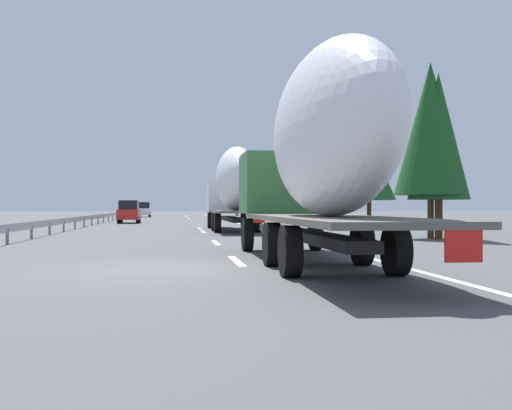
# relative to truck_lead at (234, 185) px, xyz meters

# --- Properties ---
(ground_plane) EXTENTS (260.00, 260.00, 0.00)m
(ground_plane) POSITION_rel_truck_lead_xyz_m (17.94, 3.60, -2.65)
(ground_plane) COLOR #4C4C4F
(lane_stripe_0) EXTENTS (3.20, 0.20, 0.01)m
(lane_stripe_0) POSITION_rel_truck_lead_xyz_m (-20.06, 1.80, -2.65)
(lane_stripe_0) COLOR white
(lane_stripe_0) RESTS_ON ground_plane
(lane_stripe_1) EXTENTS (3.20, 0.20, 0.01)m
(lane_stripe_1) POSITION_rel_truck_lead_xyz_m (-11.72, 1.80, -2.65)
(lane_stripe_1) COLOR white
(lane_stripe_1) RESTS_ON ground_plane
(lane_stripe_2) EXTENTS (3.20, 0.20, 0.01)m
(lane_stripe_2) POSITION_rel_truck_lead_xyz_m (-0.78, 1.80, -2.65)
(lane_stripe_2) COLOR white
(lane_stripe_2) RESTS_ON ground_plane
(lane_stripe_3) EXTENTS (3.20, 0.20, 0.01)m
(lane_stripe_3) POSITION_rel_truck_lead_xyz_m (4.52, 1.80, -2.65)
(lane_stripe_3) COLOR white
(lane_stripe_3) RESTS_ON ground_plane
(lane_stripe_4) EXTENTS (3.20, 0.20, 0.01)m
(lane_stripe_4) POSITION_rel_truck_lead_xyz_m (21.55, 1.80, -2.65)
(lane_stripe_4) COLOR white
(lane_stripe_4) RESTS_ON ground_plane
(lane_stripe_5) EXTENTS (3.20, 0.20, 0.01)m
(lane_stripe_5) POSITION_rel_truck_lead_xyz_m (22.44, 1.80, -2.65)
(lane_stripe_5) COLOR white
(lane_stripe_5) RESTS_ON ground_plane
(lane_stripe_6) EXTENTS (3.20, 0.20, 0.01)m
(lane_stripe_6) POSITION_rel_truck_lead_xyz_m (36.61, 1.80, -2.65)
(lane_stripe_6) COLOR white
(lane_stripe_6) RESTS_ON ground_plane
(lane_stripe_7) EXTENTS (3.20, 0.20, 0.01)m
(lane_stripe_7) POSITION_rel_truck_lead_xyz_m (52.60, 1.80, -2.65)
(lane_stripe_7) COLOR white
(lane_stripe_7) RESTS_ON ground_plane
(lane_stripe_8) EXTENTS (3.20, 0.20, 0.01)m
(lane_stripe_8) POSITION_rel_truck_lead_xyz_m (66.45, 1.80, -2.65)
(lane_stripe_8) COLOR white
(lane_stripe_8) RESTS_ON ground_plane
(edge_line_right) EXTENTS (110.00, 0.20, 0.01)m
(edge_line_right) POSITION_rel_truck_lead_xyz_m (22.94, -1.90, -2.65)
(edge_line_right) COLOR white
(edge_line_right) RESTS_ON ground_plane
(truck_lead) EXTENTS (13.52, 2.55, 4.72)m
(truck_lead) POSITION_rel_truck_lead_xyz_m (0.00, 0.00, 0.00)
(truck_lead) COLOR silver
(truck_lead) RESTS_ON ground_plane
(truck_trailing) EXTENTS (14.25, 2.55, 4.96)m
(truck_trailing) POSITION_rel_truck_lead_xyz_m (-21.87, 0.00, 0.10)
(truck_trailing) COLOR #387038
(truck_trailing) RESTS_ON ground_plane
(car_white_van) EXTENTS (4.09, 1.75, 1.99)m
(car_white_van) POSITION_rel_truck_lead_xyz_m (50.54, 7.50, -1.67)
(car_white_van) COLOR white
(car_white_van) RESTS_ON ground_plane
(car_red_compact) EXTENTS (4.66, 1.77, 1.93)m
(car_red_compact) POSITION_rel_truck_lead_xyz_m (18.70, 7.24, -1.69)
(car_red_compact) COLOR red
(car_red_compact) RESTS_ON ground_plane
(road_sign) EXTENTS (0.10, 0.90, 3.36)m
(road_sign) POSITION_rel_truck_lead_xyz_m (22.30, -3.10, -0.34)
(road_sign) COLOR gray
(road_sign) RESTS_ON ground_plane
(tree_0) EXTENTS (2.43, 2.43, 5.66)m
(tree_0) POSITION_rel_truck_lead_xyz_m (66.20, -9.84, 0.76)
(tree_0) COLOR #472D19
(tree_0) RESTS_ON ground_plane
(tree_1) EXTENTS (2.68, 2.68, 7.26)m
(tree_1) POSITION_rel_truck_lead_xyz_m (-9.97, -8.03, 1.82)
(tree_1) COLOR #472D19
(tree_1) RESTS_ON ground_plane
(tree_2) EXTENTS (3.66, 3.66, 6.06)m
(tree_2) POSITION_rel_truck_lead_xyz_m (6.02, -9.88, 1.30)
(tree_2) COLOR #472D19
(tree_2) RESTS_ON ground_plane
(tree_3) EXTENTS (3.17, 3.17, 7.76)m
(tree_3) POSITION_rel_truck_lead_xyz_m (-9.82, -7.73, 2.18)
(tree_3) COLOR #472D19
(tree_3) RESTS_ON ground_plane
(tree_4) EXTENTS (3.39, 3.39, 5.59)m
(tree_4) POSITION_rel_truck_lead_xyz_m (57.96, -7.65, 1.11)
(tree_4) COLOR #472D19
(tree_4) RESTS_ON ground_plane
(tree_5) EXTENTS (2.43, 2.43, 5.35)m
(tree_5) POSITION_rel_truck_lead_xyz_m (61.38, -6.14, 0.70)
(tree_5) COLOR #472D19
(tree_5) RESTS_ON ground_plane
(guardrail_median) EXTENTS (94.00, 0.10, 0.76)m
(guardrail_median) POSITION_rel_truck_lead_xyz_m (20.94, 9.60, -2.08)
(guardrail_median) COLOR #9EA0A5
(guardrail_median) RESTS_ON ground_plane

